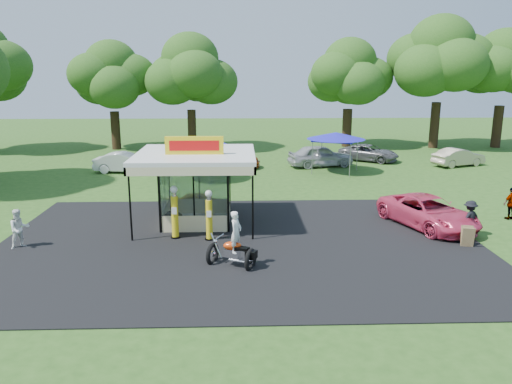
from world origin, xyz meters
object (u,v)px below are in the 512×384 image
(bg_car_a, at_px, (125,162))
(bg_car_b, at_px, (225,158))
(gas_station_kiosk, at_px, (197,186))
(spectator_east_a, at_px, (470,218))
(tent_west, at_px, (197,142))
(bg_car_c, at_px, (321,156))
(bg_car_d, at_px, (369,153))
(gas_pump_left, at_px, (175,214))
(tent_east, at_px, (336,136))
(gas_pump_right, at_px, (209,217))
(a_frame_sign, at_px, (468,237))
(spectator_east_b, at_px, (512,203))
(pink_sedan, at_px, (428,212))
(bg_car_e, at_px, (458,157))
(motorcycle, at_px, (234,245))
(kiosk_car, at_px, (201,201))
(spectator_west, at_px, (19,229))

(bg_car_a, height_order, bg_car_b, bg_car_b)
(gas_station_kiosk, bearing_deg, spectator_east_a, -10.81)
(bg_car_a, relative_size, tent_west, 1.08)
(bg_car_c, bearing_deg, spectator_east_a, -178.64)
(bg_car_a, xyz_separation_m, bg_car_d, (18.51, 4.07, -0.06))
(gas_pump_left, bearing_deg, tent_east, 56.20)
(gas_pump_right, relative_size, a_frame_sign, 2.53)
(spectator_east_b, xyz_separation_m, tent_west, (-15.91, 9.68, 1.74))
(spectator_east_a, bearing_deg, bg_car_a, -63.26)
(pink_sedan, distance_m, bg_car_a, 21.51)
(a_frame_sign, distance_m, bg_car_e, 19.31)
(spectator_east_b, relative_size, bg_car_d, 0.34)
(motorcycle, bearing_deg, tent_west, 124.37)
(bg_car_b, relative_size, bg_car_d, 1.11)
(a_frame_sign, xyz_separation_m, spectator_east_a, (0.71, 1.44, 0.35))
(kiosk_car, height_order, spectator_west, spectator_west)
(kiosk_car, bearing_deg, bg_car_c, -33.98)
(motorcycle, height_order, a_frame_sign, motorcycle)
(gas_station_kiosk, height_order, kiosk_car, gas_station_kiosk)
(gas_pump_left, xyz_separation_m, spectator_east_b, (15.89, 2.35, -0.32))
(spectator_east_b, relative_size, bg_car_c, 0.33)
(gas_pump_left, bearing_deg, bg_car_b, 84.05)
(bg_car_a, bearing_deg, bg_car_c, -78.68)
(bg_car_a, relative_size, tent_east, 1.06)
(bg_car_a, relative_size, bg_car_e, 1.05)
(gas_station_kiosk, xyz_separation_m, tent_east, (8.79, 12.03, 0.80))
(a_frame_sign, height_order, spectator_east_b, spectator_east_b)
(bg_car_d, height_order, tent_west, tent_west)
(a_frame_sign, bearing_deg, bg_car_c, 112.97)
(spectator_east_a, bearing_deg, gas_pump_right, -22.82)
(tent_west, bearing_deg, spectator_east_a, -43.44)
(spectator_west, xyz_separation_m, tent_east, (15.68, 15.25, 1.77))
(a_frame_sign, bearing_deg, gas_pump_right, -173.49)
(spectator_east_b, relative_size, tent_east, 0.39)
(spectator_west, relative_size, spectator_east_b, 1.03)
(gas_station_kiosk, distance_m, gas_pump_left, 2.45)
(bg_car_e, height_order, tent_east, tent_east)
(tent_east, bearing_deg, gas_station_kiosk, -126.15)
(gas_pump_left, xyz_separation_m, spectator_west, (-6.13, -0.99, -0.30))
(a_frame_sign, relative_size, pink_sedan, 0.17)
(bg_car_b, height_order, bg_car_d, bg_car_b)
(gas_station_kiosk, height_order, bg_car_a, gas_station_kiosk)
(bg_car_b, bearing_deg, gas_station_kiosk, -175.18)
(motorcycle, bearing_deg, spectator_west, -169.94)
(bg_car_d, relative_size, bg_car_e, 1.14)
(spectator_east_a, relative_size, bg_car_e, 0.39)
(a_frame_sign, relative_size, bg_car_a, 0.20)
(spectator_east_a, bearing_deg, bg_car_d, -115.26)
(bg_car_a, bearing_deg, bg_car_d, -73.27)
(gas_pump_left, relative_size, spectator_west, 1.42)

